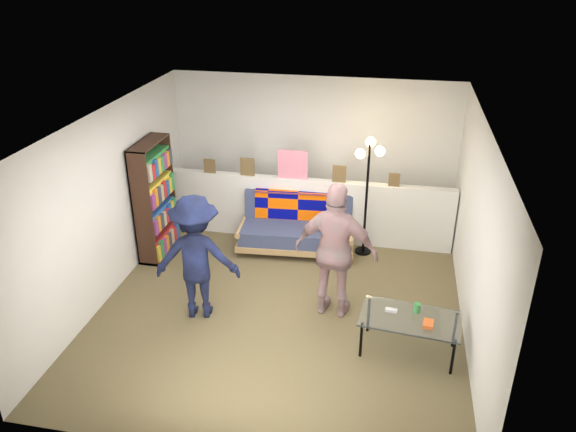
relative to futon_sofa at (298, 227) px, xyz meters
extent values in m
plane|color=brown|center=(0.06, -1.47, -0.35)|extent=(5.00, 5.00, 0.00)
cube|color=silver|center=(0.06, 1.03, 0.85)|extent=(4.50, 0.10, 2.40)
cube|color=silver|center=(-2.19, -1.47, 0.85)|extent=(0.10, 5.00, 2.40)
cube|color=silver|center=(2.31, -1.47, 0.85)|extent=(0.10, 5.00, 2.40)
cube|color=white|center=(0.06, -1.47, 2.05)|extent=(4.50, 5.00, 0.10)
cube|color=silver|center=(0.06, 0.33, 0.15)|extent=(4.45, 0.15, 1.00)
cube|color=brown|center=(-1.44, 0.31, 0.76)|extent=(0.18, 0.02, 0.22)
cube|color=brown|center=(-0.84, 0.31, 0.79)|extent=(0.22, 0.02, 0.28)
cube|color=silver|center=(-0.14, 0.31, 0.88)|extent=(0.45, 0.02, 0.45)
cube|color=brown|center=(0.56, 0.31, 0.78)|extent=(0.20, 0.02, 0.26)
cube|color=brown|center=(1.36, 0.31, 0.75)|extent=(0.16, 0.02, 0.20)
cube|color=#AB8353|center=(-0.01, -0.06, -0.21)|extent=(1.78, 0.89, 0.09)
cube|color=#353F60|center=(-0.01, -0.10, -0.05)|extent=(1.68, 0.75, 0.22)
cube|color=#353F60|center=(-0.03, 0.24, 0.22)|extent=(1.65, 0.33, 0.52)
cylinder|color=#AB8353|center=(-0.83, -0.12, 0.02)|extent=(0.13, 0.78, 0.08)
cylinder|color=#AB8353|center=(0.80, 0.00, 0.02)|extent=(0.13, 0.78, 0.08)
cube|color=#05097B|center=(-0.03, 0.16, 0.22)|extent=(1.32, 0.18, 0.47)
cube|color=#05097B|center=(-0.04, 0.28, 0.47)|extent=(1.33, 0.32, 0.03)
sphere|color=#E15914|center=(0.40, -0.08, 0.19)|extent=(0.27, 0.27, 0.27)
cube|color=black|center=(-2.15, -0.52, 0.52)|extent=(0.02, 0.86, 1.73)
cube|color=black|center=(-2.02, -0.94, 0.52)|extent=(0.29, 0.02, 1.73)
cube|color=black|center=(-2.02, -0.09, 0.52)|extent=(0.29, 0.02, 1.73)
cube|color=black|center=(-2.02, -0.52, 1.37)|extent=(0.29, 0.86, 0.02)
cube|color=black|center=(-2.02, -0.52, -0.33)|extent=(0.29, 0.86, 0.04)
cube|color=black|center=(-2.02, -0.52, 0.12)|extent=(0.29, 0.82, 0.02)
cube|color=black|center=(-2.02, -0.52, 0.52)|extent=(0.29, 0.82, 0.02)
cube|color=black|center=(-2.02, -0.52, 0.92)|extent=(0.29, 0.82, 0.02)
cube|color=#B42524|center=(-2.00, -0.52, -0.15)|extent=(0.21, 0.81, 0.29)
cube|color=#295EB2|center=(-2.00, -0.52, 0.27)|extent=(0.21, 0.81, 0.27)
cube|color=yellow|center=(-2.00, -0.52, 0.67)|extent=(0.21, 0.81, 0.29)
cube|color=green|center=(-2.00, -0.52, 1.07)|extent=(0.21, 0.81, 0.27)
cylinder|color=black|center=(1.14, -2.34, -0.13)|extent=(0.04, 0.04, 0.44)
cylinder|color=black|center=(2.12, -2.44, -0.13)|extent=(0.04, 0.04, 0.44)
cylinder|color=black|center=(1.19, -1.86, -0.13)|extent=(0.04, 0.04, 0.44)
cylinder|color=black|center=(2.17, -1.96, -0.13)|extent=(0.04, 0.04, 0.44)
cube|color=silver|center=(1.65, -2.15, 0.10)|extent=(1.15, 0.71, 0.02)
cube|color=beige|center=(1.44, -2.07, 0.13)|extent=(0.14, 0.07, 0.03)
cube|color=#DB5D26|center=(1.84, -2.26, 0.14)|extent=(0.13, 0.16, 0.04)
cylinder|color=#398A3F|center=(1.72, -2.02, 0.17)|extent=(0.08, 0.08, 0.11)
cylinder|color=black|center=(0.99, 0.05, -0.33)|extent=(0.27, 0.27, 0.03)
cylinder|color=black|center=(0.99, 0.05, 0.50)|extent=(0.04, 0.04, 1.69)
sphere|color=#FFC672|center=(0.87, 0.09, 1.20)|extent=(0.14, 0.14, 0.14)
sphere|color=#FFC672|center=(1.13, 0.04, 1.27)|extent=(0.14, 0.14, 0.14)
sphere|color=#FFC672|center=(0.99, 0.17, 1.35)|extent=(0.14, 0.14, 0.14)
imported|color=black|center=(-0.90, -1.89, 0.45)|extent=(1.11, 0.76, 1.59)
imported|color=pink|center=(0.74, -1.55, 0.52)|extent=(1.06, 0.55, 1.73)
camera|label=1|loc=(1.31, -7.40, 3.82)|focal=35.00mm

